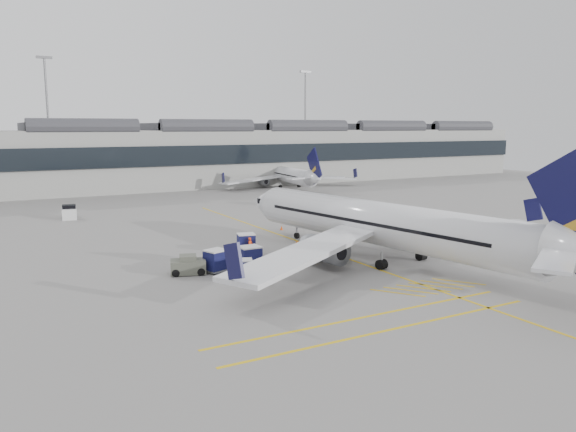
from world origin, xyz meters
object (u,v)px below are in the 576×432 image
belt_loader (323,251)px  baggage_cart_a (250,257)px  airliner_main (387,225)px  ramp_agent_b (297,252)px  pushback_tug (188,266)px  ramp_agent_a (250,246)px

belt_loader → baggage_cart_a: belt_loader is taller
airliner_main → belt_loader: bearing=130.5°
baggage_cart_a → belt_loader: bearing=3.6°
ramp_agent_b → airliner_main: bearing=143.1°
ramp_agent_b → pushback_tug: bearing=-19.0°
belt_loader → ramp_agent_b: (-2.93, -0.51, 0.36)m
airliner_main → baggage_cart_a: 12.35m
airliner_main → baggage_cart_a: size_ratio=20.91×
airliner_main → ramp_agent_a: airliner_main is taller
baggage_cart_a → ramp_agent_a: (2.37, 4.89, -0.24)m
pushback_tug → ramp_agent_b: bearing=11.7°
ramp_agent_a → ramp_agent_b: ramp_agent_b is taller
ramp_agent_b → pushback_tug: 9.59m
ramp_agent_b → pushback_tug: ramp_agent_b is taller
baggage_cart_a → pushback_tug: 5.10m
belt_loader → pushback_tug: (-12.47, 0.46, 0.10)m
belt_loader → ramp_agent_b: 3.00m
baggage_cart_a → ramp_agent_b: baggage_cart_a is taller
ramp_agent_a → pushback_tug: ramp_agent_a is taller
belt_loader → ramp_agent_b: belt_loader is taller
airliner_main → ramp_agent_a: bearing=130.6°
belt_loader → ramp_agent_b: bearing=168.5°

